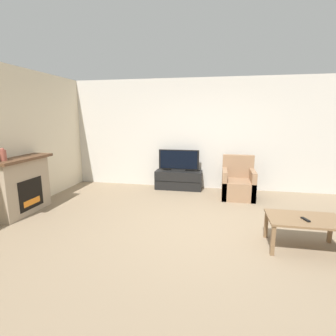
% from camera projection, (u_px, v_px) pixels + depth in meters
% --- Properties ---
extents(ground_plane, '(24.00, 24.00, 0.00)m').
position_uv_depth(ground_plane, '(200.00, 232.00, 4.11)').
color(ground_plane, '#89755B').
extents(wall_back, '(12.00, 0.06, 2.70)m').
position_uv_depth(wall_back, '(210.00, 134.00, 6.43)').
color(wall_back, beige).
rests_on(wall_back, ground).
extents(fireplace, '(0.45, 1.23, 1.06)m').
position_uv_depth(fireplace, '(22.00, 185.00, 4.83)').
color(fireplace, tan).
rests_on(fireplace, ground).
extents(mantel_vase_left, '(0.10, 0.10, 0.22)m').
position_uv_depth(mantel_vase_left, '(3.00, 155.00, 4.35)').
color(mantel_vase_left, '#994C3D').
rests_on(mantel_vase_left, fireplace).
extents(tv_stand, '(1.15, 0.41, 0.46)m').
position_uv_depth(tv_stand, '(179.00, 180.00, 6.52)').
color(tv_stand, black).
rests_on(tv_stand, ground).
extents(tv, '(0.99, 0.18, 0.53)m').
position_uv_depth(tv, '(179.00, 161.00, 6.43)').
color(tv, black).
rests_on(tv, tv_stand).
extents(armchair, '(0.70, 0.76, 0.92)m').
position_uv_depth(armchair, '(238.00, 184.00, 5.86)').
color(armchair, '#937051').
rests_on(armchair, ground).
extents(coffee_table, '(0.95, 0.61, 0.44)m').
position_uv_depth(coffee_table, '(304.00, 222.00, 3.54)').
color(coffee_table, brown).
rests_on(coffee_table, ground).
extents(remote, '(0.09, 0.15, 0.02)m').
position_uv_depth(remote, '(305.00, 219.00, 3.46)').
color(remote, black).
rests_on(remote, coffee_table).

